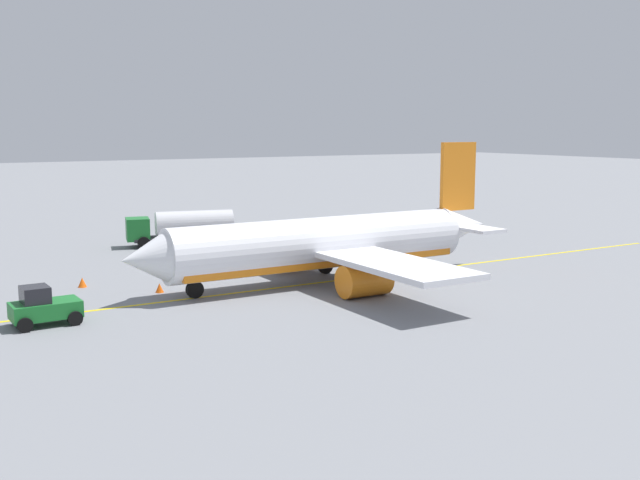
# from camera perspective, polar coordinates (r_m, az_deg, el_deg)

# --- Properties ---
(ground_plane) EXTENTS (400.00, 400.00, 0.00)m
(ground_plane) POSITION_cam_1_polar(r_m,az_deg,el_deg) (51.70, -0.00, -3.29)
(ground_plane) COLOR slate
(airplane) EXTENTS (28.87, 26.21, 9.58)m
(airplane) POSITION_cam_1_polar(r_m,az_deg,el_deg) (51.47, 0.47, -0.39)
(airplane) COLOR white
(airplane) RESTS_ON ground
(fuel_tanker) EXTENTS (10.65, 4.78, 3.15)m
(fuel_tanker) POSITION_cam_1_polar(r_m,az_deg,el_deg) (68.97, -10.45, 1.03)
(fuel_tanker) COLOR #2D2D33
(fuel_tanker) RESTS_ON ground
(pushback_tug) EXTENTS (3.67, 2.42, 2.20)m
(pushback_tug) POSITION_cam_1_polar(r_m,az_deg,el_deg) (43.25, -20.46, -4.84)
(pushback_tug) COLOR #196B28
(pushback_tug) RESTS_ON ground
(refueling_worker) EXTENTS (0.49, 0.60, 1.71)m
(refueling_worker) POSITION_cam_1_polar(r_m,az_deg,el_deg) (64.22, -8.09, -0.29)
(refueling_worker) COLOR navy
(refueling_worker) RESTS_ON ground
(safety_cone_nose) EXTENTS (0.55, 0.55, 0.61)m
(safety_cone_nose) POSITION_cam_1_polar(r_m,az_deg,el_deg) (49.73, -12.21, -3.61)
(safety_cone_nose) COLOR #F2590F
(safety_cone_nose) RESTS_ON ground
(safety_cone_wingtip) EXTENTS (0.59, 0.59, 0.66)m
(safety_cone_wingtip) POSITION_cam_1_polar(r_m,az_deg,el_deg) (52.69, -17.78, -3.12)
(safety_cone_wingtip) COLOR #F2590F
(safety_cone_wingtip) RESTS_ON ground
(taxi_line_marking) EXTENTS (69.35, 0.48, 0.01)m
(taxi_line_marking) POSITION_cam_1_polar(r_m,az_deg,el_deg) (51.70, -0.00, -3.28)
(taxi_line_marking) COLOR yellow
(taxi_line_marking) RESTS_ON ground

